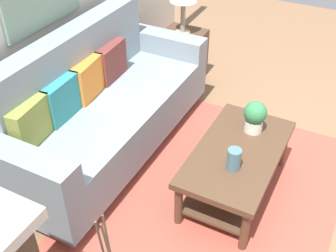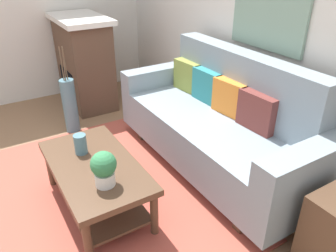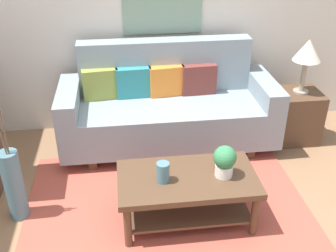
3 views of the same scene
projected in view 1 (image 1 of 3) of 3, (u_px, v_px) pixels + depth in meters
ground_plane at (274, 220)px, 3.15m from camera, size 8.94×8.94×0.00m
area_rug at (212, 197)px, 3.33m from camera, size 2.41×1.83×0.01m
couch at (103, 108)px, 3.57m from camera, size 2.20×0.84×1.08m
throw_pillow_olive at (31, 123)px, 2.98m from camera, size 0.37×0.16×0.32m
throw_pillow_teal at (61, 99)px, 3.23m from camera, size 0.36×0.14×0.32m
throw_pillow_orange at (88, 79)px, 3.47m from camera, size 0.37×0.16×0.32m
throw_pillow_maroon at (111, 61)px, 3.71m from camera, size 0.37×0.14×0.32m
coffee_table at (237, 162)px, 3.20m from camera, size 1.10×0.60×0.43m
tabletop_vase at (234, 159)px, 2.93m from camera, size 0.10×0.10×0.16m
potted_plant_tabletop at (255, 116)px, 3.24m from camera, size 0.18×0.18×0.26m
side_table at (182, 57)px, 4.63m from camera, size 0.44×0.44×0.56m
floor_vase_branch_a at (108, 241)px, 2.01m from camera, size 0.01×0.03×0.36m
floor_vase_branch_b at (101, 244)px, 2.00m from camera, size 0.05×0.02×0.36m
floor_vase_branch_c at (107, 247)px, 1.98m from camera, size 0.05×0.02×0.36m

